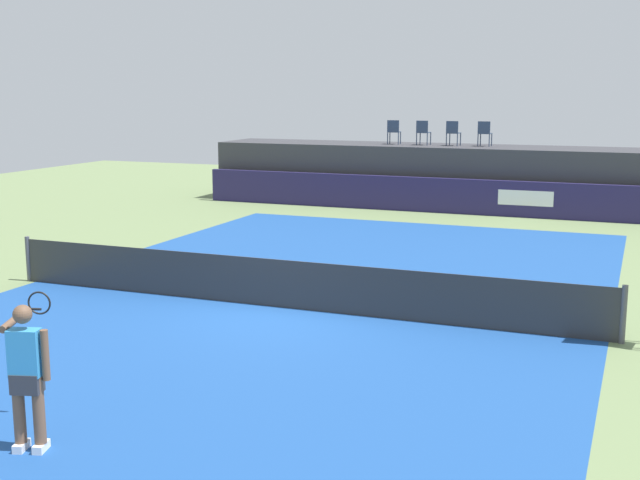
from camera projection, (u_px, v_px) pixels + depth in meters
name	position (u px, v px, depth m)	size (l,w,h in m)	color
ground_plane	(338.00, 276.00, 18.76)	(48.00, 48.00, 0.00)	#6B7F51
court_inner	(284.00, 308.00, 16.01)	(12.00, 22.00, 0.00)	#1C478C
sponsor_wall	(445.00, 196.00, 28.24)	(18.00, 0.22, 1.20)	#231E4C
spectator_platform	(456.00, 176.00, 29.80)	(18.00, 2.80, 2.20)	#38383D
spectator_chair_far_left	(394.00, 131.00, 30.25)	(0.48, 0.48, 0.89)	#2D3D56
spectator_chair_left	(423.00, 131.00, 29.83)	(0.47, 0.47, 0.89)	#2D3D56
spectator_chair_center	(453.00, 132.00, 29.45)	(0.47, 0.47, 0.89)	#2D3D56
spectator_chair_right	(485.00, 132.00, 29.16)	(0.46, 0.46, 0.89)	#2D3D56
tennis_net	(284.00, 284.00, 15.93)	(12.40, 0.02, 0.95)	#2D2D2D
net_post_near	(28.00, 259.00, 18.18)	(0.10, 0.10, 1.00)	#4C4C51
net_post_far	(623.00, 314.00, 13.67)	(0.10, 0.10, 1.00)	#4C4C51
tennis_player	(27.00, 372.00, 9.53)	(0.93, 1.10, 1.77)	white
tennis_ball	(564.00, 327.00, 14.56)	(0.07, 0.07, 0.07)	#D8EA33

